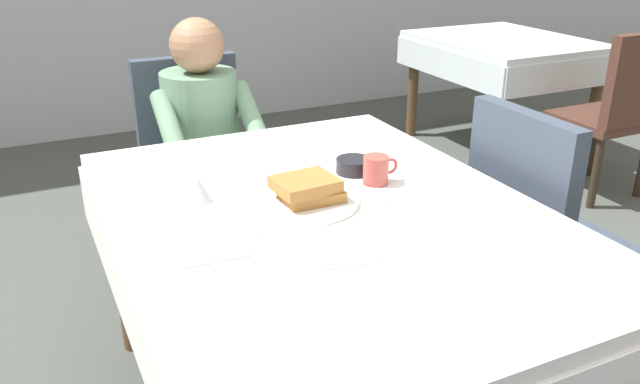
{
  "coord_description": "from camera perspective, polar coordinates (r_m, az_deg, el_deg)",
  "views": [
    {
      "loc": [
        -0.71,
        -1.43,
        1.48
      ],
      "look_at": [
        -0.02,
        0.02,
        0.79
      ],
      "focal_mm": 36.62,
      "sensor_mm": 36.0,
      "label": 1
    }
  ],
  "objects": [
    {
      "name": "breakfast_stack",
      "position": [
        1.77,
        -1.07,
        0.29
      ],
      "size": [
        0.18,
        0.15,
        0.06
      ],
      "color": "#A36B33",
      "rests_on": "plate_breakfast"
    },
    {
      "name": "cup_coffee",
      "position": [
        1.93,
        4.96,
        1.95
      ],
      "size": [
        0.11,
        0.08,
        0.08
      ],
      "color": "#B24C42",
      "rests_on": "dining_table_main"
    },
    {
      "name": "chair_right_side",
      "position": [
        2.27,
        18.46,
        -2.83
      ],
      "size": [
        0.45,
        0.44,
        0.93
      ],
      "rotation": [
        0.0,
        0.0,
        -1.57
      ],
      "color": "#384251",
      "rests_on": "ground"
    },
    {
      "name": "knife_right_of_plate",
      "position": [
        1.86,
        4.52,
        -0.2
      ],
      "size": [
        0.03,
        0.2,
        0.0
      ],
      "primitive_type": "cube",
      "rotation": [
        0.0,
        0.0,
        1.51
      ],
      "color": "silver",
      "rests_on": "dining_table_main"
    },
    {
      "name": "napkin_folded",
      "position": [
        1.57,
        -9.42,
        -5.03
      ],
      "size": [
        0.18,
        0.13,
        0.01
      ],
      "primitive_type": "cube",
      "rotation": [
        0.0,
        0.0,
        -0.05
      ],
      "color": "white",
      "rests_on": "dining_table_main"
    },
    {
      "name": "background_table_far",
      "position": [
        4.5,
        15.7,
        11.35
      ],
      "size": [
        0.92,
        1.12,
        0.74
      ],
      "color": "silver",
      "rests_on": "ground"
    },
    {
      "name": "dining_table_main",
      "position": [
        1.8,
        0.73,
        -4.19
      ],
      "size": [
        1.12,
        1.52,
        0.74
      ],
      "color": "white",
      "rests_on": "ground"
    },
    {
      "name": "background_chair_empty",
      "position": [
        3.87,
        24.66,
        6.87
      ],
      "size": [
        0.44,
        0.45,
        0.93
      ],
      "color": "#4C2D23",
      "rests_on": "ground"
    },
    {
      "name": "chair_diner",
      "position": [
        2.85,
        -10.75,
        3.27
      ],
      "size": [
        0.44,
        0.45,
        0.93
      ],
      "rotation": [
        0.0,
        0.0,
        3.14
      ],
      "color": "#384251",
      "rests_on": "ground"
    },
    {
      "name": "diner_person",
      "position": [
        2.66,
        -10.06,
        5.06
      ],
      "size": [
        0.4,
        0.43,
        1.12
      ],
      "rotation": [
        0.0,
        0.0,
        3.14
      ],
      "color": "gray",
      "rests_on": "ground"
    },
    {
      "name": "bowl_butter",
      "position": [
        2.01,
        2.97,
        2.32
      ],
      "size": [
        0.11,
        0.11,
        0.04
      ],
      "primitive_type": "cylinder",
      "color": "black",
      "rests_on": "dining_table_main"
    },
    {
      "name": "fork_left_of_plate",
      "position": [
        1.72,
        -6.56,
        -2.38
      ],
      "size": [
        0.02,
        0.18,
        0.0
      ],
      "primitive_type": "cube",
      "rotation": [
        0.0,
        0.0,
        1.6
      ],
      "color": "silver",
      "rests_on": "dining_table_main"
    },
    {
      "name": "spoon_near_edge",
      "position": [
        1.49,
        2.91,
        -6.36
      ],
      "size": [
        0.15,
        0.04,
        0.0
      ],
      "primitive_type": "cube",
      "rotation": [
        0.0,
        0.0,
        -0.18
      ],
      "color": "silver",
      "rests_on": "dining_table_main"
    },
    {
      "name": "syrup_pitcher",
      "position": [
        1.83,
        -10.65,
        0.26
      ],
      "size": [
        0.08,
        0.08,
        0.07
      ],
      "color": "silver",
      "rests_on": "dining_table_main"
    },
    {
      "name": "plate_breakfast",
      "position": [
        1.79,
        -1.07,
        -0.85
      ],
      "size": [
        0.28,
        0.28,
        0.02
      ],
      "primitive_type": "cylinder",
      "color": "white",
      "rests_on": "dining_table_main"
    }
  ]
}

